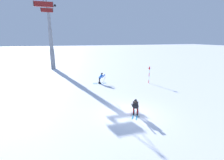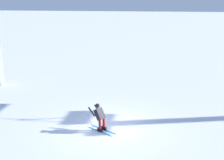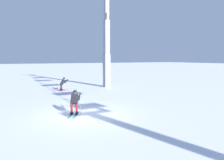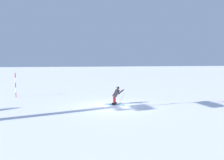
% 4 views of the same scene
% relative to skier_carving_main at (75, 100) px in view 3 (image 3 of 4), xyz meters
% --- Properties ---
extents(ground_plane, '(260.00, 260.00, 0.00)m').
position_rel_skier_carving_main_xyz_m(ground_plane, '(0.43, 0.45, -0.84)').
color(ground_plane, white).
extents(skier_carving_main, '(1.65, 1.32, 1.60)m').
position_rel_skier_carving_main_xyz_m(skier_carving_main, '(0.00, 0.00, 0.00)').
color(skier_carving_main, '#198CCC').
rests_on(skier_carving_main, ground_plane).
extents(lift_tower_near, '(0.69, 2.50, 12.24)m').
position_rel_skier_carving_main_xyz_m(lift_tower_near, '(-9.69, 7.01, 4.28)').
color(lift_tower_near, gray).
rests_on(lift_tower_near, ground_plane).
extents(skier_distant_downhill, '(0.78, 1.64, 1.53)m').
position_rel_skier_carving_main_xyz_m(skier_distant_downhill, '(-9.48, 1.69, -0.04)').
color(skier_distant_downhill, red).
rests_on(skier_distant_downhill, ground_plane).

